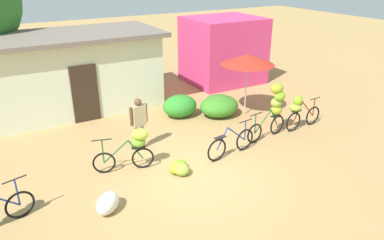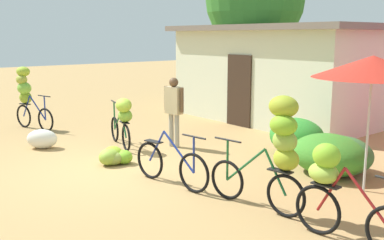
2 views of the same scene
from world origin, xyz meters
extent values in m
plane|color=#AD8651|center=(0.00, 0.00, 0.00)|extent=(60.00, 60.00, 0.00)
cube|color=beige|center=(-1.50, 6.33, 1.33)|extent=(5.94, 2.89, 2.66)
cube|color=#72665B|center=(-1.50, 6.33, 2.74)|extent=(6.44, 3.39, 0.16)
cube|color=#332319|center=(-1.50, 4.87, 1.00)|extent=(0.90, 0.06, 2.00)
cylinder|color=brown|center=(-4.43, 8.52, 1.37)|extent=(0.32, 0.32, 2.73)
ellipsoid|color=#308A2B|center=(1.50, 3.64, 0.40)|extent=(1.25, 1.00, 0.79)
ellipsoid|color=#3B8427|center=(2.75, 2.98, 0.38)|extent=(1.44, 1.20, 0.75)
ellipsoid|color=#3B7135|center=(2.87, 3.10, 0.36)|extent=(1.19, 1.36, 0.71)
cylinder|color=beige|center=(3.66, 2.66, 1.07)|extent=(0.04, 0.04, 2.14)
cone|color=red|center=(3.66, 2.66, 2.04)|extent=(1.88, 1.88, 0.35)
torus|color=black|center=(-4.15, 0.31, 0.32)|extent=(0.63, 0.22, 0.64)
torus|color=black|center=(-5.10, 0.06, 0.32)|extent=(0.63, 0.22, 0.64)
cylinder|color=navy|center=(-4.93, 0.10, 0.62)|extent=(0.37, 0.13, 0.62)
cylinder|color=navy|center=(-4.46, 0.23, 0.62)|extent=(0.65, 0.21, 0.63)
cylinder|color=black|center=(-4.15, 0.31, 0.96)|extent=(0.49, 0.16, 0.03)
cylinder|color=navy|center=(-4.15, 0.31, 0.64)|extent=(0.04, 0.04, 0.64)
cube|color=black|center=(-5.00, 0.08, 0.67)|extent=(0.38, 0.23, 0.02)
ellipsoid|color=olive|center=(-4.99, 0.11, 0.85)|extent=(0.45, 0.42, 0.34)
ellipsoid|color=#79BA3C|center=(-4.95, 0.08, 1.11)|extent=(0.49, 0.43, 0.33)
ellipsoid|color=#9DA738|center=(-5.00, 0.04, 1.34)|extent=(0.37, 0.31, 0.26)
ellipsoid|color=#98B62E|center=(-5.02, 0.10, 1.56)|extent=(0.49, 0.44, 0.27)
torus|color=black|center=(-2.03, 1.21, 0.30)|extent=(0.59, 0.21, 0.60)
torus|color=black|center=(-1.05, 0.94, 0.30)|extent=(0.59, 0.21, 0.60)
cylinder|color=#19592D|center=(-1.22, 0.99, 0.59)|extent=(0.38, 0.14, 0.59)
cylinder|color=#19592D|center=(-1.71, 1.12, 0.59)|extent=(0.67, 0.21, 0.60)
cylinder|color=black|center=(-2.03, 1.21, 0.97)|extent=(0.49, 0.16, 0.03)
cylinder|color=#19592D|center=(-2.03, 1.21, 0.64)|extent=(0.04, 0.04, 0.67)
cube|color=black|center=(-1.15, 0.97, 0.63)|extent=(0.38, 0.23, 0.02)
ellipsoid|color=#77A732|center=(-1.12, 0.97, 0.79)|extent=(0.42, 0.35, 0.29)
ellipsoid|color=#9DC337|center=(-1.09, 0.93, 1.03)|extent=(0.54, 0.50, 0.31)
torus|color=black|center=(1.96, 0.43, 0.33)|extent=(0.67, 0.14, 0.67)
torus|color=black|center=(0.89, 0.28, 0.33)|extent=(0.67, 0.14, 0.67)
cylinder|color=navy|center=(1.08, 0.31, 0.63)|extent=(0.41, 0.09, 0.61)
cylinder|color=navy|center=(1.61, 0.38, 0.63)|extent=(0.72, 0.13, 0.61)
cylinder|color=black|center=(1.96, 0.43, 0.94)|extent=(0.50, 0.10, 0.03)
cylinder|color=navy|center=(1.96, 0.43, 0.64)|extent=(0.04, 0.04, 0.60)
cube|color=black|center=(1.00, 0.30, 0.70)|extent=(0.38, 0.19, 0.02)
torus|color=black|center=(2.51, 0.65, 0.31)|extent=(0.63, 0.14, 0.63)
torus|color=black|center=(3.54, 0.80, 0.31)|extent=(0.63, 0.14, 0.63)
cylinder|color=#19592D|center=(3.36, 0.77, 0.62)|extent=(0.40, 0.09, 0.63)
cylinder|color=#19592D|center=(2.84, 0.70, 0.62)|extent=(0.70, 0.14, 0.64)
cylinder|color=black|center=(2.51, 0.65, 0.95)|extent=(0.50, 0.10, 0.03)
cylinder|color=#19592D|center=(2.51, 0.65, 0.63)|extent=(0.04, 0.04, 0.64)
cube|color=black|center=(3.44, 0.78, 0.66)|extent=(0.38, 0.19, 0.02)
ellipsoid|color=#98A727|center=(3.49, 0.84, 0.83)|extent=(0.41, 0.34, 0.32)
ellipsoid|color=#8FAB3E|center=(3.46, 0.83, 1.09)|extent=(0.42, 0.36, 0.32)
ellipsoid|color=#7DB425|center=(3.49, 0.75, 1.32)|extent=(0.45, 0.39, 0.29)
ellipsoid|color=#96A426|center=(3.42, 0.83, 1.56)|extent=(0.46, 0.37, 0.31)
torus|color=black|center=(4.15, 0.69, 0.33)|extent=(0.66, 0.10, 0.65)
cylinder|color=maroon|center=(4.31, 0.71, 0.64)|extent=(0.37, 0.06, 0.65)
cylinder|color=maroon|center=(4.79, 0.74, 0.64)|extent=(0.65, 0.08, 0.66)
cube|color=black|center=(4.24, 0.70, 0.68)|extent=(0.37, 0.17, 0.02)
ellipsoid|color=#98BA3E|center=(4.19, 0.72, 0.82)|extent=(0.48, 0.42, 0.26)
ellipsoid|color=#83C02A|center=(4.23, 0.69, 1.06)|extent=(0.41, 0.36, 0.32)
ellipsoid|color=#74B227|center=(-0.22, 0.39, 0.14)|extent=(0.44, 0.40, 0.28)
ellipsoid|color=#8DB427|center=(-0.39, 0.26, 0.17)|extent=(0.52, 0.48, 0.34)
ellipsoid|color=#8A9D3F|center=(-0.29, 0.17, 0.14)|extent=(0.56, 0.54, 0.28)
ellipsoid|color=#8DAF39|center=(-0.32, 0.13, 0.16)|extent=(0.56, 0.59, 0.33)
ellipsoid|color=silver|center=(-2.46, -0.42, 0.22)|extent=(0.81, 0.81, 0.44)
cylinder|color=gray|center=(-0.78, 1.98, 0.39)|extent=(0.11, 0.11, 0.77)
cylinder|color=gray|center=(-0.61, 2.01, 0.39)|extent=(0.11, 0.11, 0.77)
cube|color=tan|center=(-0.70, 2.00, 1.08)|extent=(0.43, 0.26, 0.61)
cylinder|color=brown|center=(-0.94, 1.96, 1.11)|extent=(0.08, 0.08, 0.55)
cylinder|color=brown|center=(-0.45, 2.04, 1.11)|extent=(0.08, 0.08, 0.55)
sphere|color=brown|center=(-0.70, 2.00, 1.49)|extent=(0.21, 0.21, 0.21)
camera|label=1|loc=(-4.10, -7.13, 5.11)|focal=33.97mm
camera|label=2|loc=(7.34, -3.95, 2.52)|focal=41.72mm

